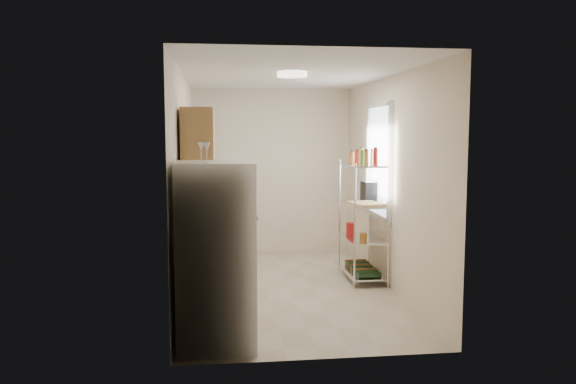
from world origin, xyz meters
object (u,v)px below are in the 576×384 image
refrigerator (216,255)px  frying_pan_large (208,208)px  espresso_machine (369,191)px  rice_cooker (206,204)px  cutting_board (367,204)px

refrigerator → frying_pan_large: (-0.11, 2.43, 0.10)m
espresso_machine → frying_pan_large: bearing=172.2°
rice_cooker → cutting_board: 2.03m
rice_cooker → espresso_machine: (2.13, 0.06, 0.14)m
frying_pan_large → refrigerator: bearing=-109.8°
refrigerator → cutting_board: (1.87, 1.85, 0.20)m
rice_cooker → cutting_board: bearing=-9.8°
frying_pan_large → rice_cooker: bearing=-116.9°
espresso_machine → rice_cooker: bearing=178.7°
refrigerator → rice_cooker: refrigerator is taller
refrigerator → cutting_board: bearing=44.7°
refrigerator → espresso_machine: 3.03m
rice_cooker → espresso_machine: bearing=1.7°
refrigerator → rice_cooker: size_ratio=6.08×
frying_pan_large → cutting_board: bearing=-38.9°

